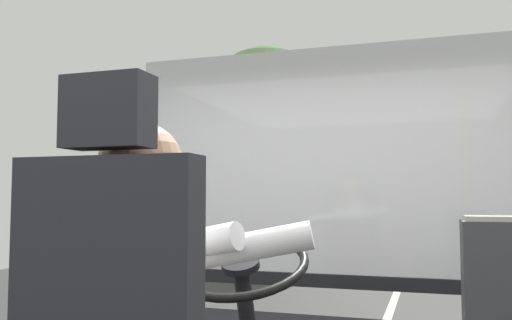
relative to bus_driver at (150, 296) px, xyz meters
name	(u,v)px	position (x,y,z in m)	size (l,w,h in m)	color
ground	(398,290)	(0.13, 9.11, -1.42)	(18.00, 44.00, 0.06)	#323232
bus_driver	(150,296)	(0.00, 0.00, 0.00)	(0.83, 0.57, 0.77)	#332D28
windshield_panel	(325,192)	(0.13, 1.93, 0.31)	(2.50, 0.08, 1.48)	silver
street_tree	(266,113)	(-3.36, 12.20, 2.53)	(3.46, 3.46, 5.66)	#4C3828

